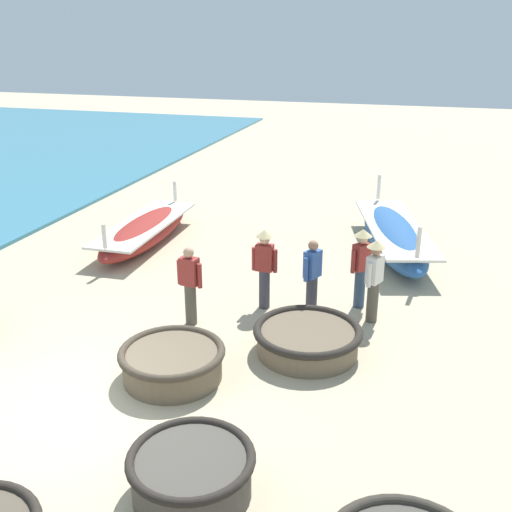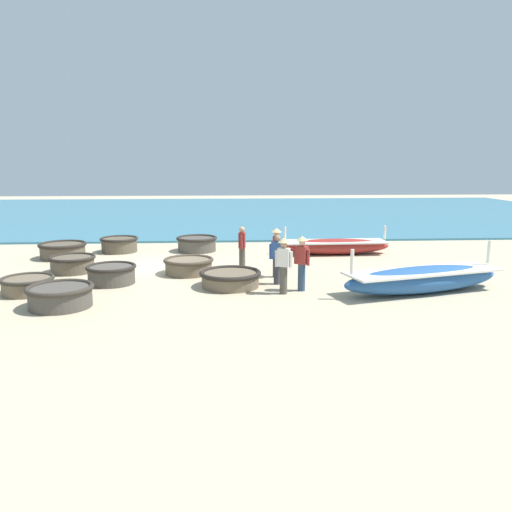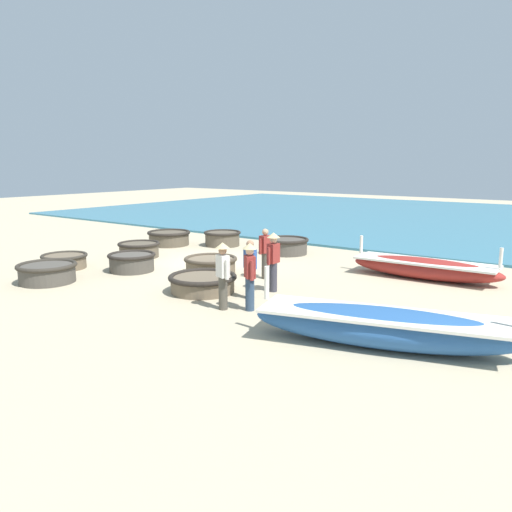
% 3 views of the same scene
% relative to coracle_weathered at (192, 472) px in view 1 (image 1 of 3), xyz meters
% --- Properties ---
extents(ground_plane, '(80.00, 80.00, 0.00)m').
position_rel_coracle_weathered_xyz_m(ground_plane, '(-2.33, 1.19, -0.32)').
color(ground_plane, '#BCAD8C').
extents(coracle_weathered, '(1.57, 1.57, 0.60)m').
position_rel_coracle_weathered_xyz_m(coracle_weathered, '(0.00, 0.00, 0.00)').
color(coracle_weathered, '#4C473F').
rests_on(coracle_weathered, ground).
extents(coracle_center, '(1.91, 1.91, 0.50)m').
position_rel_coracle_weathered_xyz_m(coracle_center, '(0.63, 3.77, -0.05)').
color(coracle_center, brown).
rests_on(coracle_center, ground).
extents(coracle_beside_post, '(1.73, 1.73, 0.54)m').
position_rel_coracle_weathered_xyz_m(coracle_beside_post, '(-1.30, 2.35, -0.03)').
color(coracle_beside_post, brown).
rests_on(coracle_beside_post, ground).
extents(long_boat_red_hull, '(2.61, 5.35, 1.43)m').
position_rel_coracle_weathered_xyz_m(long_boat_red_hull, '(1.66, 9.45, 0.09)').
color(long_boat_red_hull, '#285693').
rests_on(long_boat_red_hull, ground).
extents(long_boat_green_hull, '(1.36, 4.64, 1.18)m').
position_rel_coracle_weathered_xyz_m(long_boat_green_hull, '(-4.69, 8.21, 0.02)').
color(long_boat_green_hull, maroon).
rests_on(long_boat_green_hull, ground).
extents(fisherman_hauling, '(0.39, 0.43, 1.67)m').
position_rel_coracle_weathered_xyz_m(fisherman_hauling, '(1.25, 5.90, 0.63)').
color(fisherman_hauling, '#2D425B').
rests_on(fisherman_hauling, ground).
extents(fisherman_with_hat, '(0.53, 0.36, 1.67)m').
position_rel_coracle_weathered_xyz_m(fisherman_with_hat, '(-0.59, 5.32, 0.63)').
color(fisherman_with_hat, '#383842').
rests_on(fisherman_with_hat, ground).
extents(fisherman_by_coracle, '(0.52, 0.27, 1.57)m').
position_rel_coracle_weathered_xyz_m(fisherman_by_coracle, '(-1.75, 4.22, 0.51)').
color(fisherman_by_coracle, '#4C473D').
rests_on(fisherman_by_coracle, ground).
extents(fisherman_standing_left, '(0.36, 0.50, 1.67)m').
position_rel_coracle_weathered_xyz_m(fisherman_standing_left, '(1.57, 5.32, 0.63)').
color(fisherman_standing_left, '#4C473D').
rests_on(fisherman_standing_left, ground).
extents(fisherman_standing_right, '(0.33, 0.50, 1.57)m').
position_rel_coracle_weathered_xyz_m(fisherman_standing_right, '(0.39, 5.26, 0.51)').
color(fisherman_standing_right, '#383842').
rests_on(fisherman_standing_right, ground).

